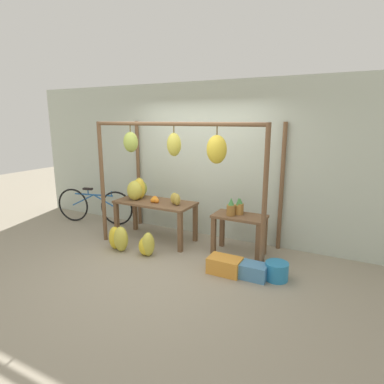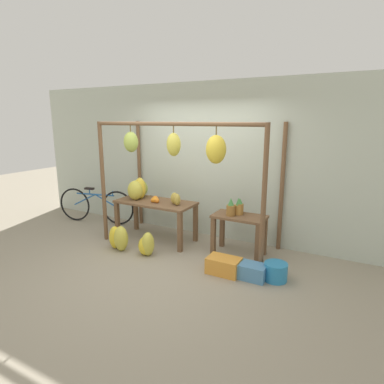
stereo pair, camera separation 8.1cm
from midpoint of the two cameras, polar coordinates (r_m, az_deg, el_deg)
ground_plane at (r=5.01m, az=-5.35°, el=-12.63°), size 20.00×20.00×0.00m
shop_wall_back at (r=5.91m, az=2.70°, el=5.54°), size 8.00×0.08×2.80m
stall_awning at (r=5.02m, az=-1.17°, el=5.82°), size 2.95×1.21×2.11m
display_table_main at (r=5.77m, az=-6.09°, el=-2.76°), size 1.43×0.65×0.72m
display_table_side at (r=5.21m, az=8.83°, el=-5.86°), size 0.84×0.47×0.66m
banana_pile_on_table at (r=5.96m, az=-9.20°, el=0.52°), size 0.44×0.55×0.39m
orange_pile at (r=5.68m, az=-6.21°, el=-1.35°), size 0.19×0.19×0.10m
pineapple_cluster at (r=5.16m, az=8.31°, el=-2.76°), size 0.23×0.33×0.29m
banana_pile_ground_left at (r=5.54m, az=-12.50°, el=-8.00°), size 0.42×0.28×0.43m
banana_pile_ground_right at (r=5.27m, az=-7.62°, el=-9.31°), size 0.32×0.33×0.39m
fruit_crate_white at (r=4.70m, az=6.18°, el=-12.87°), size 0.47×0.30×0.23m
blue_bucket at (r=4.64m, az=15.14°, el=-13.51°), size 0.32×0.32×0.25m
parked_bicycle at (r=7.05m, az=-16.42°, el=-2.31°), size 1.70×0.42×0.75m
papaya_pile at (r=5.47m, az=-2.48°, el=-1.23°), size 0.24×0.21×0.20m
fruit_crate_purple at (r=4.62m, az=10.92°, el=-13.66°), size 0.42×0.27×0.21m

